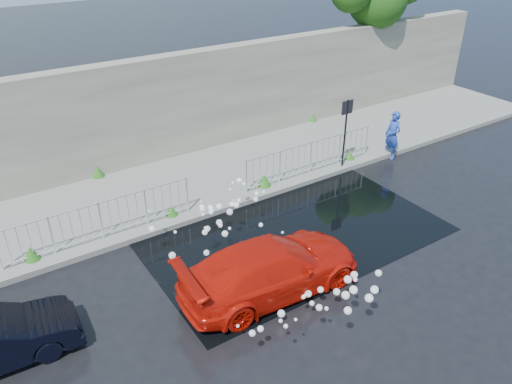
{
  "coord_description": "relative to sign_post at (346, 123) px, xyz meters",
  "views": [
    {
      "loc": [
        -6.62,
        -8.05,
        7.75
      ],
      "look_at": [
        -0.07,
        1.94,
        1.0
      ],
      "focal_mm": 35.0,
      "sensor_mm": 36.0,
      "label": 1
    }
  ],
  "objects": [
    {
      "name": "ground",
      "position": [
        -4.2,
        -3.1,
        -1.72
      ],
      "size": [
        90.0,
        90.0,
        0.0
      ],
      "primitive_type": "plane",
      "color": "black",
      "rests_on": "ground"
    },
    {
      "name": "pavement",
      "position": [
        -4.2,
        1.9,
        -1.65
      ],
      "size": [
        30.0,
        4.0,
        0.15
      ],
      "primitive_type": "cube",
      "color": "gray",
      "rests_on": "ground"
    },
    {
      "name": "curb",
      "position": [
        -4.2,
        -0.1,
        -1.64
      ],
      "size": [
        30.0,
        0.25,
        0.16
      ],
      "primitive_type": "cube",
      "color": "gray",
      "rests_on": "ground"
    },
    {
      "name": "retaining_wall",
      "position": [
        -4.2,
        4.1,
        0.18
      ],
      "size": [
        30.0,
        0.6,
        3.5
      ],
      "primitive_type": "cube",
      "color": "#645F54",
      "rests_on": "pavement"
    },
    {
      "name": "puddle",
      "position": [
        -3.7,
        -2.1,
        -1.72
      ],
      "size": [
        8.0,
        5.0,
        0.01
      ],
      "primitive_type": "cube",
      "color": "black",
      "rests_on": "ground"
    },
    {
      "name": "sign_post",
      "position": [
        0.0,
        0.0,
        0.0
      ],
      "size": [
        0.45,
        0.06,
        2.5
      ],
      "color": "black",
      "rests_on": "ground"
    },
    {
      "name": "railing_left",
      "position": [
        -8.2,
        0.25,
        -0.99
      ],
      "size": [
        5.05,
        0.05,
        1.1
      ],
      "color": "silver",
      "rests_on": "pavement"
    },
    {
      "name": "railing_right",
      "position": [
        -1.2,
        0.25,
        -0.99
      ],
      "size": [
        5.05,
        0.05,
        1.1
      ],
      "color": "silver",
      "rests_on": "pavement"
    },
    {
      "name": "weeds",
      "position": [
        -4.6,
        1.4,
        -1.4
      ],
      "size": [
        12.17,
        3.93,
        0.39
      ],
      "color": "#1D4D14",
      "rests_on": "pavement"
    },
    {
      "name": "water_spray",
      "position": [
        -5.35,
        -3.18,
        -0.99
      ],
      "size": [
        3.52,
        5.71,
        1.02
      ],
      "color": "white",
      "rests_on": "ground"
    },
    {
      "name": "red_car",
      "position": [
        -5.55,
        -3.76,
        -1.09
      ],
      "size": [
        4.46,
        1.98,
        1.27
      ],
      "primitive_type": "imported",
      "rotation": [
        0.0,
        0.0,
        1.52
      ],
      "color": "red",
      "rests_on": "ground"
    },
    {
      "name": "person",
      "position": [
        2.13,
        -0.2,
        -0.86
      ],
      "size": [
        0.44,
        0.64,
        1.72
      ],
      "primitive_type": "imported",
      "rotation": [
        0.0,
        0.0,
        -1.61
      ],
      "color": "#213FA9",
      "rests_on": "ground"
    }
  ]
}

